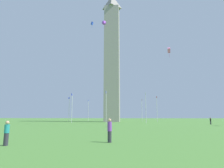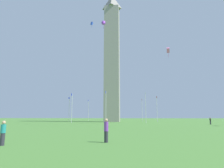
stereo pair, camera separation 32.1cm
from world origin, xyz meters
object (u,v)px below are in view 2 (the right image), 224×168
Objects in this scene: flagpole_sw at (88,109)px; person_purple_shirt at (106,130)px; flagpole_nw at (72,106)px; kite_blue_box at (92,23)px; flagpole_ne at (146,106)px; flagpole_n at (106,105)px; flagpole_se at (142,109)px; person_teal_shirt at (3,133)px; kite_purple_delta at (104,23)px; flagpole_e at (157,108)px; flagpole_w at (69,108)px; obelisk_monument at (112,55)px; kite_pink_box at (168,50)px; flagpole_s at (116,109)px; person_black_shirt at (210,121)px.

flagpole_sw reaches higher than person_purple_shirt.
kite_blue_box is (8.16, 7.42, 22.12)m from flagpole_nw.
person_purple_shirt is at bearing 21.19° from flagpole_nw.
flagpole_n is at bearing -67.50° from flagpole_ne.
person_purple_shirt is at bearing -5.10° from flagpole_se.
person_purple_shirt reaches higher than person_teal_shirt.
kite_purple_delta reaches higher than person_purple_shirt.
flagpole_e is 1.00× the size of flagpole_w.
flagpole_n and flagpole_nw have the same top height.
flagpole_nw is (-4.52, -10.92, 0.00)m from flagpole_n.
flagpole_se is at bearing 134.85° from obelisk_monument.
flagpole_e reaches higher than person_purple_shirt.
kite_pink_box is at bearing 57.14° from kite_purple_delta.
person_teal_shirt is at bearing -1.92° from flagpole_n.
flagpole_w is at bearing -89.80° from obelisk_monument.
flagpole_e and flagpole_s have the same top height.
flagpole_se is at bearing 135.00° from flagpole_nw.
kite_purple_delta reaches higher than flagpole_n.
person_black_shirt is 34.10m from kite_purple_delta.
person_teal_shirt is at bearing -1.38° from obelisk_monument.
person_black_shirt is (34.51, 25.28, -3.99)m from flagpole_s.
flagpole_sw is 38.00m from kite_blue_box.
person_purple_shirt is (52.70, 5.25, -23.24)m from obelisk_monument.
flagpole_se is 5.10× the size of person_purple_shirt.
person_purple_shirt is (41.72, 16.17, -3.93)m from flagpole_nw.
flagpole_sw is 4.90× the size of kite_pink_box.
flagpole_s is 1.00× the size of flagpole_sw.
person_purple_shirt is at bearing 9.36° from kite_purple_delta.
kite_purple_delta reaches higher than flagpole_e.
flagpole_e is 21.82m from person_black_shirt.
flagpole_e is 28.54m from flagpole_sw.
flagpole_n is at bearing 67.50° from flagpole_nw.
flagpole_e is 34.82m from kite_blue_box.
obelisk_monument is at bearing -157.87° from kite_pink_box.
obelisk_monument is at bearing -13.89° from person_purple_shirt.
kite_purple_delta reaches higher than flagpole_nw.
flagpole_ne is at bearing -23.44° from person_teal_shirt.
flagpole_sw is at bearing -157.50° from flagpole_n.
person_purple_shirt is 43.38m from kite_blue_box.
kite_blue_box reaches higher than flagpole_w.
person_black_shirt is 38.87m from kite_blue_box.
person_teal_shirt is 37.52m from kite_purple_delta.
flagpole_s is at bearing 157.50° from flagpole_nw.
person_black_shirt is 0.79× the size of kite_purple_delta.
person_teal_shirt is 28.99m from kite_pink_box.
flagpole_ne reaches higher than person_purple_shirt.
flagpole_sw is (-0.00, -21.85, 0.00)m from flagpole_se.
flagpole_se is 5.28× the size of kite_blue_box.
flagpole_se is 42.00m from kite_purple_delta.
person_purple_shirt is (33.58, -20.03, 0.06)m from person_black_shirt.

